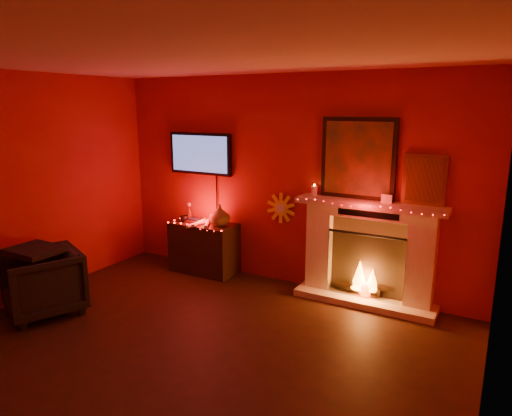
{
  "coord_description": "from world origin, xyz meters",
  "views": [
    {
      "loc": [
        2.51,
        -2.74,
        2.3
      ],
      "look_at": [
        0.02,
        1.7,
        1.16
      ],
      "focal_mm": 32.0,
      "sensor_mm": 36.0,
      "label": 1
    }
  ],
  "objects": [
    {
      "name": "tv",
      "position": [
        -1.3,
        2.45,
        1.65
      ],
      "size": [
        1.0,
        0.07,
        1.24
      ],
      "color": "black",
      "rests_on": "room"
    },
    {
      "name": "room",
      "position": [
        0.0,
        0.0,
        1.35
      ],
      "size": [
        5.0,
        5.0,
        5.0
      ],
      "color": "black",
      "rests_on": "ground"
    },
    {
      "name": "fireplace",
      "position": [
        1.14,
        2.39,
        0.72
      ],
      "size": [
        1.72,
        0.4,
        2.18
      ],
      "color": "#F1E2CA",
      "rests_on": "floor"
    },
    {
      "name": "console_table",
      "position": [
        -1.12,
        2.26,
        0.4
      ],
      "size": [
        0.93,
        0.57,
        1.0
      ],
      "color": "black",
      "rests_on": "floor"
    },
    {
      "name": "sunburst_clock",
      "position": [
        -0.05,
        2.48,
        1.0
      ],
      "size": [
        0.4,
        0.03,
        0.4
      ],
      "color": "yellow",
      "rests_on": "room"
    },
    {
      "name": "armchair",
      "position": [
        -1.95,
        0.29,
        0.36
      ],
      "size": [
        1.03,
        1.04,
        0.73
      ],
      "primitive_type": "imported",
      "rotation": [
        0.0,
        0.0,
        -0.42
      ],
      "color": "black",
      "rests_on": "floor"
    }
  ]
}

